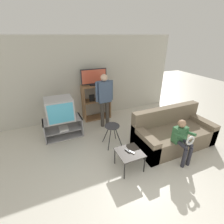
{
  "coord_description": "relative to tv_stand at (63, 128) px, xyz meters",
  "views": [
    {
      "loc": [
        -1.18,
        -1.07,
        2.6
      ],
      "look_at": [
        0.22,
        2.18,
        0.9
      ],
      "focal_mm": 26.0,
      "sensor_mm": 36.0,
      "label": 1
    }
  ],
  "objects": [
    {
      "name": "tv_stand",
      "position": [
        0.0,
        0.0,
        0.0
      ],
      "size": [
        1.01,
        0.5,
        0.53
      ],
      "color": "#939399",
      "rests_on": "ground_plane"
    },
    {
      "name": "snack_table",
      "position": [
        1.09,
        -1.8,
        0.11
      ],
      "size": [
        0.51,
        0.51,
        0.42
      ],
      "color": "#38332D",
      "rests_on": "ground_plane"
    },
    {
      "name": "wall_back",
      "position": [
        0.89,
        0.98,
        1.04
      ],
      "size": [
        6.4,
        0.06,
        2.6
      ],
      "color": "beige",
      "rests_on": "ground_plane"
    },
    {
      "name": "remote_control_white",
      "position": [
        1.12,
        -1.83,
        0.17
      ],
      "size": [
        0.09,
        0.15,
        0.02
      ],
      "primitive_type": "cube",
      "rotation": [
        0.0,
        0.0,
        0.44
      ],
      "color": "silver",
      "rests_on": "snack_table"
    },
    {
      "name": "person_seated_child",
      "position": [
        2.25,
        -2.03,
        0.33
      ],
      "size": [
        0.33,
        0.43,
        0.98
      ],
      "color": "#2D2D38",
      "rests_on": "ground_plane"
    },
    {
      "name": "remote_control_black",
      "position": [
        1.06,
        -1.77,
        0.17
      ],
      "size": [
        0.08,
        0.15,
        0.02
      ],
      "primitive_type": "cube",
      "rotation": [
        0.0,
        0.0,
        0.31
      ],
      "color": "black",
      "rests_on": "snack_table"
    },
    {
      "name": "television_main",
      "position": [
        -0.02,
        0.02,
        0.57
      ],
      "size": [
        0.7,
        0.58,
        0.59
      ],
      "color": "#B2B2B7",
      "rests_on": "tv_stand"
    },
    {
      "name": "television_flat",
      "position": [
        1.17,
        0.71,
        1.14
      ],
      "size": [
        0.82,
        0.2,
        0.5
      ],
      "color": "black",
      "rests_on": "media_shelf"
    },
    {
      "name": "media_shelf",
      "position": [
        1.21,
        0.71,
        0.33
      ],
      "size": [
        0.9,
        0.41,
        1.16
      ],
      "color": "#8E6642",
      "rests_on": "ground_plane"
    },
    {
      "name": "person_standing_adult",
      "position": [
        1.27,
        0.08,
        0.72
      ],
      "size": [
        0.53,
        0.2,
        1.62
      ],
      "color": "#3D3833",
      "rests_on": "ground_plane"
    },
    {
      "name": "couch",
      "position": [
        2.53,
        -1.48,
        0.04
      ],
      "size": [
        2.0,
        0.94,
        0.91
      ],
      "color": "#756651",
      "rests_on": "ground_plane"
    },
    {
      "name": "folding_stool",
      "position": [
        1.09,
        -0.9,
        0.21
      ],
      "size": [
        0.41,
        0.41,
        0.57
      ],
      "color": "black",
      "rests_on": "ground_plane"
    }
  ]
}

